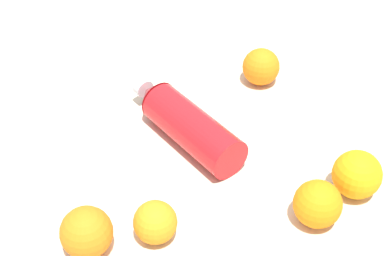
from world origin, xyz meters
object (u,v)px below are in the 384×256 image
(orange_0, at_px, (155,222))
(orange_2, at_px, (261,67))
(water_bottle, at_px, (184,121))
(orange_4, at_px, (86,232))
(orange_1, at_px, (357,174))
(orange_3, at_px, (318,204))

(orange_0, distance_m, orange_2, 0.42)
(water_bottle, relative_size, orange_4, 3.50)
(orange_4, bearing_deg, orange_1, 75.36)
(water_bottle, height_order, orange_1, orange_1)
(orange_0, bearing_deg, orange_3, 67.15)
(orange_2, distance_m, orange_3, 0.35)
(water_bottle, height_order, orange_4, orange_4)
(orange_0, xyz_separation_m, orange_3, (0.09, 0.21, 0.00))
(orange_3, bearing_deg, water_bottle, -164.21)
(orange_1, xyz_separation_m, orange_4, (-0.10, -0.39, -0.00))
(orange_4, bearing_deg, orange_0, 73.25)
(orange_2, bearing_deg, orange_3, -22.45)
(orange_1, bearing_deg, water_bottle, -146.42)
(orange_0, bearing_deg, orange_1, 76.00)
(orange_2, bearing_deg, orange_4, -64.71)
(orange_2, height_order, orange_3, same)
(orange_2, height_order, orange_4, orange_4)
(orange_0, bearing_deg, orange_4, -106.75)
(orange_1, height_order, orange_2, orange_1)
(water_bottle, distance_m, orange_0, 0.22)
(orange_0, distance_m, orange_1, 0.31)
(orange_1, bearing_deg, orange_4, -104.64)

